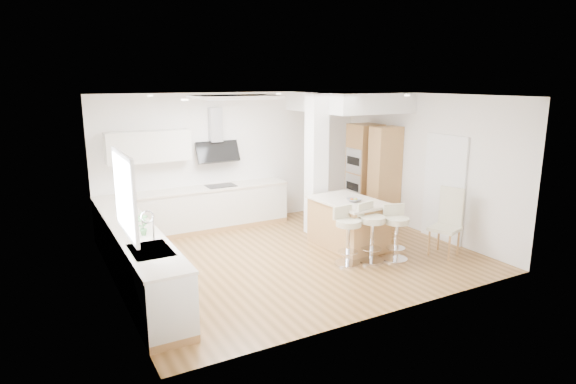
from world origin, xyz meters
TOP-DOWN VIEW (x-y plane):
  - ground at (0.00, 0.00)m, footprint 6.00×6.00m
  - ceiling at (0.00, 0.00)m, footprint 6.00×5.00m
  - wall_back at (0.00, 2.50)m, footprint 6.00×0.04m
  - wall_left at (-3.00, 0.00)m, footprint 0.04×5.00m
  - wall_right at (3.00, 0.00)m, footprint 0.04×5.00m
  - skylight at (-0.79, 0.60)m, footprint 4.10×2.10m
  - window_left at (-2.96, -0.90)m, footprint 0.06×1.28m
  - doorway_right at (2.97, -0.60)m, footprint 0.05×1.00m
  - counter_left at (-2.70, 0.23)m, footprint 0.63×4.50m
  - counter_back at (-0.91, 2.22)m, footprint 3.62×0.63m
  - pillar at (1.05, 0.95)m, footprint 0.35×0.35m
  - soffit at (2.10, 1.40)m, footprint 1.78×2.20m
  - oven_column at (2.68, 1.23)m, footprint 0.63×1.21m
  - peninsula at (1.14, -0.04)m, footprint 1.07×1.53m
  - bar_stool_a at (0.60, -0.77)m, footprint 0.48×0.48m
  - bar_stool_b at (1.03, -0.85)m, footprint 0.55×0.55m
  - bar_stool_c at (1.45, -1.01)m, footprint 0.55×0.55m
  - dining_chair at (2.46, -1.22)m, footprint 0.59×0.59m

SIDE VIEW (x-z plane):
  - ground at x=0.00m, z-range 0.00..0.00m
  - ceiling at x=0.00m, z-range -0.01..0.01m
  - peninsula at x=1.14m, z-range -0.03..0.93m
  - counter_left at x=-2.70m, z-range -0.22..1.13m
  - bar_stool_c at x=1.45m, z-range 0.06..1.02m
  - bar_stool_a at x=0.60m, z-range 0.06..1.05m
  - bar_stool_b at x=1.03m, z-range 0.06..1.08m
  - dining_chair at x=2.46m, z-range 0.04..1.24m
  - counter_back at x=-0.91m, z-range -0.55..1.95m
  - doorway_right at x=2.97m, z-range -0.05..2.05m
  - oven_column at x=2.68m, z-range 0.00..2.10m
  - wall_back at x=0.00m, z-range 0.00..2.80m
  - wall_left at x=-3.00m, z-range 0.00..2.80m
  - wall_right at x=3.00m, z-range 0.00..2.80m
  - pillar at x=1.05m, z-range 0.00..2.80m
  - window_left at x=-2.96m, z-range 1.16..2.23m
  - soffit at x=2.10m, z-range 2.40..2.80m
  - skylight at x=-0.79m, z-range 2.74..2.80m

